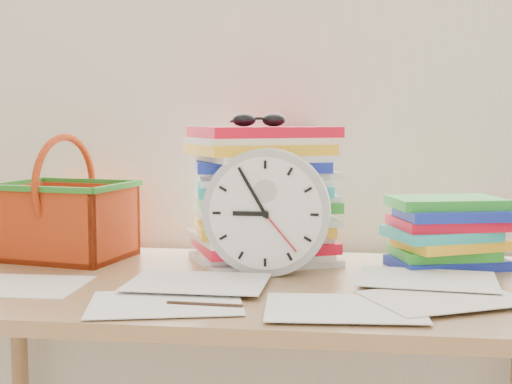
# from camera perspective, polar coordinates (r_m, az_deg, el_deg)

# --- Properties ---
(curtain) EXTENTS (2.40, 0.01, 2.50)m
(curtain) POSITION_cam_1_polar(r_m,az_deg,el_deg) (1.87, 0.50, 12.24)
(curtain) COLOR white
(curtain) RESTS_ON room_shell
(desk) EXTENTS (1.40, 0.70, 0.75)m
(desk) POSITION_cam_1_polar(r_m,az_deg,el_deg) (1.54, -1.25, -9.79)
(desk) COLOR #966F46
(desk) RESTS_ON ground
(paper_stack) EXTENTS (0.42, 0.38, 0.32)m
(paper_stack) POSITION_cam_1_polar(r_m,az_deg,el_deg) (1.70, 0.53, -0.21)
(paper_stack) COLOR white
(paper_stack) RESTS_ON desk
(clock) EXTENTS (0.28, 0.06, 0.28)m
(clock) POSITION_cam_1_polar(r_m,az_deg,el_deg) (1.56, 0.87, -1.61)
(clock) COLOR #AEAFAF
(clock) RESTS_ON desk
(sunglasses) EXTENTS (0.16, 0.15, 0.03)m
(sunglasses) POSITION_cam_1_polar(r_m,az_deg,el_deg) (1.65, 0.23, 5.78)
(sunglasses) COLOR black
(sunglasses) RESTS_ON paper_stack
(book_stack) EXTENTS (0.33, 0.29, 0.16)m
(book_stack) POSITION_cam_1_polar(r_m,az_deg,el_deg) (1.69, 14.98, -3.19)
(book_stack) COLOR white
(book_stack) RESTS_ON desk
(basket) EXTENTS (0.34, 0.28, 0.30)m
(basket) POSITION_cam_1_polar(r_m,az_deg,el_deg) (1.80, -14.98, -0.46)
(basket) COLOR #D14314
(basket) RESTS_ON desk
(pen) EXTENTS (0.14, 0.02, 0.01)m
(pen) POSITION_cam_1_polar(r_m,az_deg,el_deg) (1.31, -4.13, -9.01)
(pen) COLOR black
(pen) RESTS_ON desk
(scattered_papers) EXTENTS (1.26, 0.42, 0.02)m
(scattered_papers) POSITION_cam_1_polar(r_m,az_deg,el_deg) (1.52, -1.26, -6.86)
(scattered_papers) COLOR white
(scattered_papers) RESTS_ON desk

